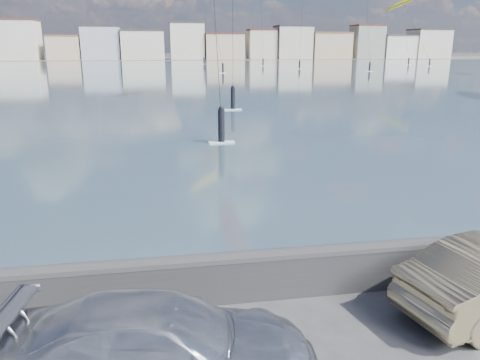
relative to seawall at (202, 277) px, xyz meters
name	(u,v)px	position (x,y,z in m)	size (l,w,h in m)	color
bay_water	(162,72)	(0.00, 88.80, -0.58)	(500.00, 177.00, 0.00)	#32555E
far_shore_strip	(159,59)	(0.00, 197.30, -0.57)	(500.00, 60.00, 0.00)	#4C473D
seawall	(202,277)	(0.00, 0.00, 0.00)	(400.00, 0.36, 1.08)	#28282B
far_buildings	(162,44)	(1.31, 183.30, 5.44)	(240.79, 13.26, 14.60)	beige
car_silver	(161,346)	(-0.83, -2.30, 0.11)	(1.94, 4.77, 1.39)	silver
kitesurfer_6	(403,3)	(66.95, 119.23, 15.91)	(8.97, 17.72, 19.37)	yellow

